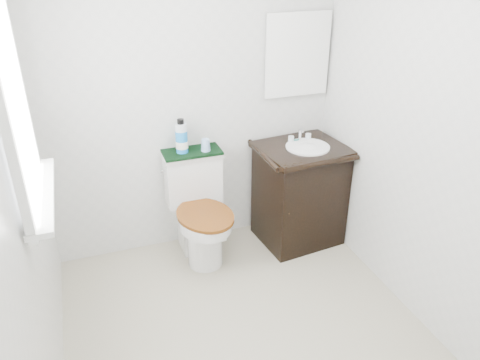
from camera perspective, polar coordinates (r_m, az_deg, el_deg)
floor at (r=3.09m, az=1.12°, el=-18.52°), size 2.40×2.40×0.00m
wall_back at (r=3.46m, az=-5.84°, el=10.00°), size 2.40×0.00×2.40m
wall_front at (r=1.51m, az=18.51°, el=-16.36°), size 2.40×0.00×2.40m
wall_left at (r=2.28m, az=-25.47°, el=-2.04°), size 0.00×2.40×2.40m
wall_right at (r=2.94m, az=21.94°, el=4.99°), size 0.00×2.40×2.40m
window at (r=2.38m, az=-26.07°, el=8.27°), size 0.02×0.70×0.90m
mirror at (r=3.65m, az=6.99°, el=14.88°), size 0.50×0.02×0.60m
toilet at (r=3.59m, az=-5.06°, el=-4.13°), size 0.47×0.66×0.81m
vanity at (r=3.75m, az=7.27°, el=-1.43°), size 0.70×0.61×0.92m
trash_bin at (r=3.84m, az=-3.22°, el=-5.51°), size 0.21×0.18×0.27m
towel at (r=3.48m, az=-5.89°, el=3.42°), size 0.43×0.22×0.02m
mouthwash_bottle at (r=3.42m, az=-7.15°, el=5.19°), size 0.09×0.09×0.25m
cup at (r=3.46m, az=-4.22°, el=4.29°), size 0.07×0.07×0.09m
soap_bar at (r=3.67m, az=6.82°, el=4.84°), size 0.07×0.04×0.02m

